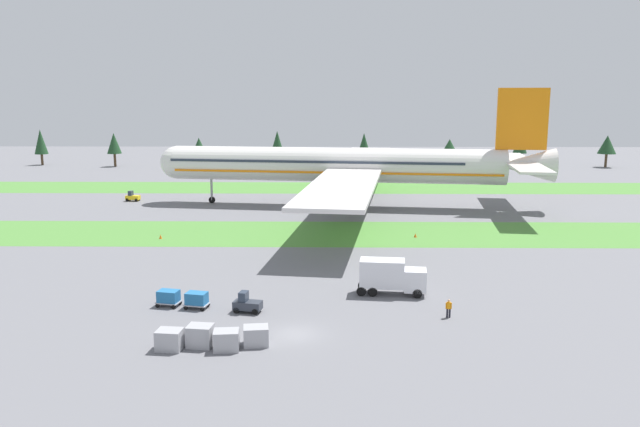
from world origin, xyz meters
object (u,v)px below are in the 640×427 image
(cargo_dolly_lead, at_px, (197,299))
(pushback_tractor, at_px, (132,197))
(taxiway_marker_1, at_px, (161,237))
(cargo_dolly_second, at_px, (168,297))
(uld_container_3, at_px, (256,336))
(airliner, at_px, (350,165))
(uld_container_0, at_px, (170,340))
(uld_container_1, at_px, (200,336))
(baggage_tug, at_px, (247,304))
(ground_crew_marshaller, at_px, (449,308))
(catering_truck, at_px, (391,276))
(uld_container_2, at_px, (226,340))
(taxiway_marker_0, at_px, (415,235))

(cargo_dolly_lead, distance_m, pushback_tractor, 66.72)
(taxiway_marker_1, bearing_deg, cargo_dolly_lead, -69.06)
(cargo_dolly_second, relative_size, uld_container_3, 1.23)
(airliner, distance_m, taxiway_marker_1, 39.30)
(uld_container_0, distance_m, uld_container_3, 6.84)
(cargo_dolly_lead, xyz_separation_m, uld_container_1, (2.21, -9.23, -0.04))
(baggage_tug, distance_m, pushback_tractor, 69.66)
(airliner, xyz_separation_m, uld_container_0, (-16.48, -66.33, -6.80))
(baggage_tug, xyz_separation_m, ground_crew_marshaller, (18.57, -1.20, 0.13))
(cargo_dolly_lead, relative_size, catering_truck, 0.34)
(cargo_dolly_second, bearing_deg, airliner, 172.87)
(cargo_dolly_second, height_order, uld_container_3, uld_container_3)
(cargo_dolly_second, bearing_deg, ground_crew_marshaller, 95.72)
(catering_truck, distance_m, taxiway_marker_1, 39.16)
(uld_container_1, bearing_deg, catering_truck, 39.68)
(baggage_tug, bearing_deg, airliner, -179.42)
(uld_container_3, bearing_deg, baggage_tug, 102.59)
(cargo_dolly_second, relative_size, uld_container_2, 1.23)
(baggage_tug, bearing_deg, taxiway_marker_0, 159.81)
(baggage_tug, height_order, ground_crew_marshaller, baggage_tug)
(taxiway_marker_0, bearing_deg, airliner, 108.53)
(uld_container_0, height_order, taxiway_marker_0, uld_container_0)
(uld_container_0, height_order, uld_container_3, uld_container_0)
(airliner, bearing_deg, uld_container_0, 173.34)
(taxiway_marker_1, bearing_deg, pushback_tractor, 113.38)
(uld_container_3, relative_size, taxiway_marker_0, 3.31)
(uld_container_1, relative_size, uld_container_3, 1.00)
(cargo_dolly_lead, distance_m, uld_container_0, 9.90)
(baggage_tug, bearing_deg, cargo_dolly_lead, -90.00)
(uld_container_1, xyz_separation_m, taxiway_marker_1, (-13.50, 38.73, -0.57))
(uld_container_0, height_order, uld_container_2, uld_container_0)
(airliner, relative_size, uld_container_3, 43.73)
(ground_crew_marshaller, distance_m, taxiway_marker_1, 47.08)
(cargo_dolly_second, bearing_deg, taxiway_marker_1, -151.84)
(cargo_dolly_second, bearing_deg, baggage_tug, 90.00)
(pushback_tractor, height_order, uld_container_0, pushback_tractor)
(baggage_tug, height_order, cargo_dolly_second, baggage_tug)
(uld_container_3, bearing_deg, airliner, 81.54)
(cargo_dolly_second, xyz_separation_m, taxiway_marker_1, (-8.45, 28.91, -0.61))
(uld_container_1, bearing_deg, cargo_dolly_second, 117.20)
(cargo_dolly_second, height_order, uld_container_1, uld_container_1)
(uld_container_2, bearing_deg, cargo_dolly_lead, 114.06)
(uld_container_3, bearing_deg, cargo_dolly_second, 135.08)
(baggage_tug, distance_m, catering_truck, 15.11)
(catering_truck, height_order, taxiway_marker_0, catering_truck)
(ground_crew_marshaller, relative_size, uld_container_2, 0.87)
(baggage_tug, relative_size, uld_container_0, 1.41)
(uld_container_0, bearing_deg, pushback_tractor, 109.33)
(cargo_dolly_lead, bearing_deg, taxiway_marker_0, 152.99)
(uld_container_3, relative_size, taxiway_marker_1, 3.27)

